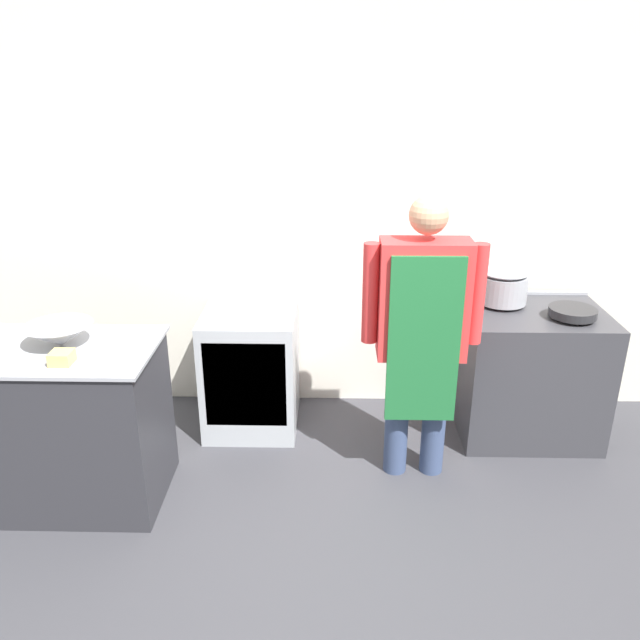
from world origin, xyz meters
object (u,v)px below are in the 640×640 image
at_px(person_cook, 422,325).
at_px(mixing_bowl, 60,335).
at_px(stove, 528,372).
at_px(fridge_unit, 252,369).
at_px(stock_pot, 503,285).
at_px(plastic_tub, 62,358).
at_px(saute_pan, 573,312).

xyz_separation_m(person_cook, mixing_bowl, (-1.94, -0.24, 0.02)).
relative_size(stove, mixing_bowl, 2.48).
distance_m(fridge_unit, person_cook, 1.30).
distance_m(mixing_bowl, stock_pot, 2.68).
xyz_separation_m(plastic_tub, stock_pot, (2.44, 1.08, 0.04)).
relative_size(fridge_unit, plastic_tub, 7.68).
distance_m(person_cook, stock_pot, 0.86).
xyz_separation_m(person_cook, plastic_tub, (-1.84, -0.46, -0.01)).
relative_size(person_cook, stock_pot, 5.36).
bearing_deg(mixing_bowl, fridge_unit, 41.22).
relative_size(person_cook, mixing_bowl, 4.76).
distance_m(stock_pot, saute_pan, 0.46).
bearing_deg(plastic_tub, fridge_unit, 51.51).
bearing_deg(stock_pot, person_cook, -134.19).
distance_m(stove, person_cook, 1.08).
bearing_deg(stove, mixing_bowl, -165.01).
distance_m(mixing_bowl, plastic_tub, 0.24).
relative_size(stove, fridge_unit, 1.07).
relative_size(stove, saute_pan, 3.06).
xyz_separation_m(stove, mixing_bowl, (-2.74, -0.73, 0.55)).
xyz_separation_m(person_cook, stock_pot, (0.60, 0.62, 0.03)).
bearing_deg(mixing_bowl, stove, 14.99).
height_order(person_cook, plastic_tub, person_cook).
relative_size(fridge_unit, mixing_bowl, 2.32).
bearing_deg(stock_pot, saute_pan, -33.22).
xyz_separation_m(fridge_unit, plastic_tub, (-0.80, -1.00, 0.55)).
bearing_deg(stock_pot, plastic_tub, -156.22).
xyz_separation_m(plastic_tub, saute_pan, (2.82, 0.83, -0.05)).
bearing_deg(stove, stock_pot, 148.02).
relative_size(mixing_bowl, saute_pan, 1.23).
relative_size(plastic_tub, stock_pot, 0.34).
distance_m(fridge_unit, saute_pan, 2.09).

